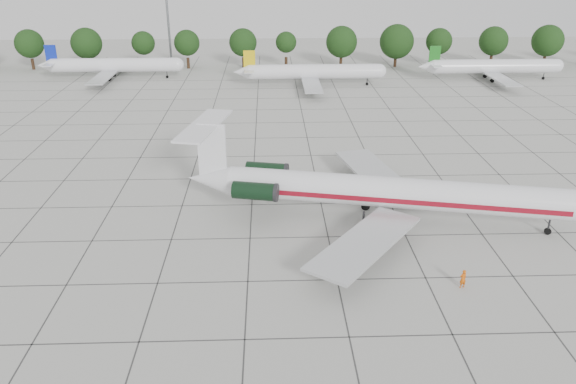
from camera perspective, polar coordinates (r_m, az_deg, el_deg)
name	(u,v)px	position (r m, az deg, el deg)	size (l,w,h in m)	color
ground	(328,237)	(57.87, 4.09, -4.57)	(260.00, 260.00, 0.00)	#B1B1AA
apron_joints	(316,180)	(71.32, 2.87, 1.21)	(170.00, 170.00, 0.02)	#383838
main_airliner	(372,191)	(60.26, 8.51, 0.14)	(41.87, 32.51, 9.92)	silver
ground_crew	(463,279)	(51.65, 17.35, -8.41)	(0.65, 0.42, 1.77)	#D8570C
bg_airliner_b	(114,65)	(131.78, -17.26, 12.18)	(28.24, 27.20, 7.40)	silver
bg_airliner_c	(313,72)	(119.55, 2.59, 12.09)	(28.24, 27.20, 7.40)	silver
bg_airliner_d	(494,67)	(132.54, 20.18, 11.86)	(28.24, 27.20, 7.40)	silver
tree_line	(243,43)	(137.32, -4.59, 14.90)	(249.86, 8.44, 10.22)	#332114
floodlight_mast	(167,3)	(145.11, -12.23, 18.26)	(1.60, 1.60, 25.45)	slate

